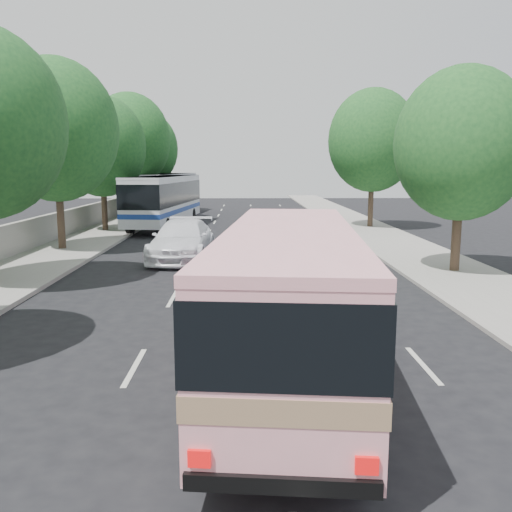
{
  "coord_description": "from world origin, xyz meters",
  "views": [
    {
      "loc": [
        0.44,
        -12.88,
        4.16
      ],
      "look_at": [
        0.74,
        2.61,
        1.6
      ],
      "focal_mm": 38.0,
      "sensor_mm": 36.0,
      "label": 1
    }
  ],
  "objects_px": {
    "tour_coach_front": "(164,197)",
    "tour_coach_rear": "(167,190)",
    "white_pickup": "(182,240)",
    "pink_bus": "(290,286)",
    "pink_taxi": "(233,261)"
  },
  "relations": [
    {
      "from": "tour_coach_front",
      "to": "tour_coach_rear",
      "type": "bearing_deg",
      "value": 103.51
    },
    {
      "from": "pink_bus",
      "to": "pink_taxi",
      "type": "bearing_deg",
      "value": 103.68
    },
    {
      "from": "white_pickup",
      "to": "tour_coach_front",
      "type": "bearing_deg",
      "value": 104.74
    },
    {
      "from": "tour_coach_front",
      "to": "pink_bus",
      "type": "bearing_deg",
      "value": -70.28
    },
    {
      "from": "white_pickup",
      "to": "tour_coach_rear",
      "type": "distance_m",
      "value": 22.91
    },
    {
      "from": "pink_bus",
      "to": "tour_coach_rear",
      "type": "height_order",
      "value": "tour_coach_rear"
    },
    {
      "from": "pink_bus",
      "to": "tour_coach_front",
      "type": "height_order",
      "value": "tour_coach_front"
    },
    {
      "from": "tour_coach_rear",
      "to": "tour_coach_front",
      "type": "bearing_deg",
      "value": -75.68
    },
    {
      "from": "pink_taxi",
      "to": "tour_coach_front",
      "type": "relative_size",
      "value": 0.37
    },
    {
      "from": "white_pickup",
      "to": "pink_bus",
      "type": "bearing_deg",
      "value": -72.05
    },
    {
      "from": "tour_coach_front",
      "to": "tour_coach_rear",
      "type": "xyz_separation_m",
      "value": [
        -1.21,
        9.65,
        0.02
      ]
    },
    {
      "from": "pink_bus",
      "to": "white_pickup",
      "type": "bearing_deg",
      "value": 110.43
    },
    {
      "from": "pink_taxi",
      "to": "tour_coach_rear",
      "type": "height_order",
      "value": "tour_coach_rear"
    },
    {
      "from": "pink_bus",
      "to": "pink_taxi",
      "type": "relative_size",
      "value": 2.16
    },
    {
      "from": "pink_taxi",
      "to": "white_pickup",
      "type": "bearing_deg",
      "value": 124.13
    }
  ]
}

